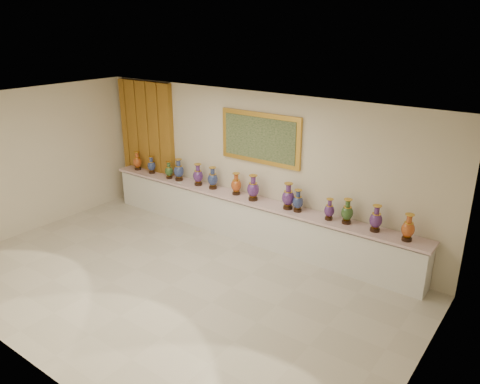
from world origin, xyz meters
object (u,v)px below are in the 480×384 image
object	(u,v)px
counter	(248,219)
vase_2	(169,171)
vase_1	(152,166)
vase_0	(137,162)

from	to	relation	value
counter	vase_2	bearing A→B (deg)	-178.64
vase_2	vase_1	bearing A→B (deg)	176.69
counter	vase_1	distance (m)	2.83
vase_0	vase_1	distance (m)	0.47
vase_1	vase_0	bearing A→B (deg)	-178.89
vase_1	vase_2	xyz separation A→B (m)	(0.60, -0.03, -0.01)
counter	vase_2	size ratio (longest dim) A/B	18.41
vase_0	vase_1	size ratio (longest dim) A/B	1.08
counter	vase_0	distance (m)	3.30
vase_1	vase_2	world-z (taller)	vase_1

